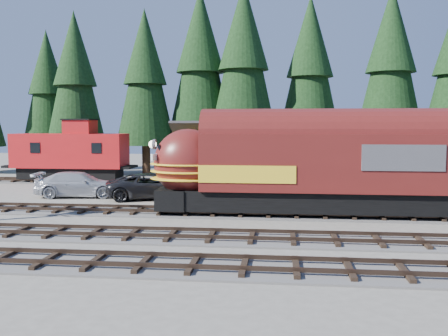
# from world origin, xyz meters

# --- Properties ---
(ground) EXTENTS (120.00, 120.00, 0.00)m
(ground) POSITION_xyz_m (0.00, 0.00, 0.00)
(ground) COLOR #6B665B
(ground) RESTS_ON ground
(track_spur) EXTENTS (32.00, 3.20, 0.33)m
(track_spur) POSITION_xyz_m (-10.00, 18.00, 0.06)
(track_spur) COLOR #4C4947
(track_spur) RESTS_ON ground
(depot) EXTENTS (12.80, 7.00, 5.30)m
(depot) POSITION_xyz_m (-0.00, 10.50, 2.96)
(depot) COLOR #C78B1C
(depot) RESTS_ON ground
(conifer_backdrop) EXTENTS (79.46, 21.03, 17.21)m
(conifer_backdrop) POSITION_xyz_m (8.83, 25.07, 10.44)
(conifer_backdrop) COLOR black
(conifer_backdrop) RESTS_ON ground
(locomotive) EXTENTS (16.47, 3.27, 4.48)m
(locomotive) POSITION_xyz_m (1.26, 4.00, 2.61)
(locomotive) COLOR black
(locomotive) RESTS_ON ground
(caboose) EXTENTS (9.81, 2.84, 5.10)m
(caboose) POSITION_xyz_m (-17.57, 18.00, 2.54)
(caboose) COLOR black
(caboose) RESTS_ON ground
(pickup_truck_a) EXTENTS (6.82, 4.69, 1.73)m
(pickup_truck_a) POSITION_xyz_m (-8.02, 9.39, 0.87)
(pickup_truck_a) COLOR black
(pickup_truck_a) RESTS_ON ground
(pickup_truck_b) EXTENTS (6.31, 3.28, 1.75)m
(pickup_truck_b) POSITION_xyz_m (-13.36, 9.65, 0.87)
(pickup_truck_b) COLOR #B6B8BE
(pickup_truck_b) RESTS_ON ground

